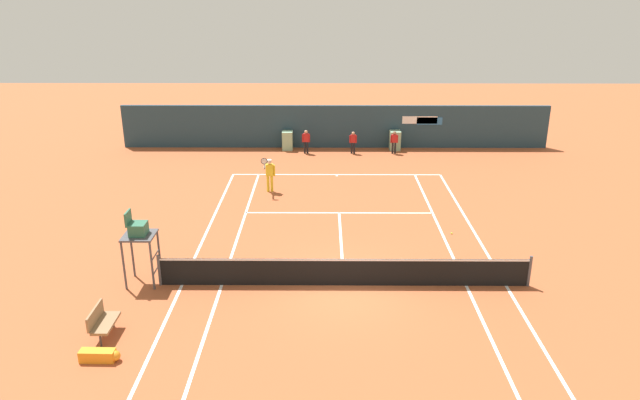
{
  "coord_description": "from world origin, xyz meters",
  "views": [
    {
      "loc": [
        -0.68,
        -17.18,
        9.39
      ],
      "look_at": [
        -0.82,
        5.83,
        0.8
      ],
      "focal_mm": 33.3,
      "sensor_mm": 36.0,
      "label": 1
    }
  ],
  "objects": [
    {
      "name": "ball_kid_left_post",
      "position": [
        1.01,
        15.64,
        0.74
      ],
      "size": [
        0.43,
        0.18,
        1.28
      ],
      "rotation": [
        0.0,
        0.0,
        3.12
      ],
      "color": "black",
      "rests_on": "ground_plane"
    },
    {
      "name": "tennis_net",
      "position": [
        0.0,
        0.0,
        0.51
      ],
      "size": [
        12.1,
        0.1,
        1.07
      ],
      "color": "#4C4C51",
      "rests_on": "ground_plane"
    },
    {
      "name": "sponsor_back_wall",
      "position": [
        0.04,
        16.97,
        1.21
      ],
      "size": [
        25.0,
        1.02,
        2.5
      ],
      "color": "#233D4C",
      "rests_on": "ground_plane"
    },
    {
      "name": "equipment_bag",
      "position": [
        -6.48,
        -4.13,
        0.16
      ],
      "size": [
        1.06,
        0.32,
        0.32
      ],
      "color": "orange",
      "rests_on": "ground_plane"
    },
    {
      "name": "ground_plane",
      "position": [
        -0.0,
        0.58,
        0.0
      ],
      "size": [
        80.0,
        80.0,
        0.01
      ],
      "color": "#A8512D"
    },
    {
      "name": "tennis_ball_by_sideline",
      "position": [
        1.39,
        1.7,
        0.03
      ],
      "size": [
        0.07,
        0.07,
        0.07
      ],
      "primitive_type": "sphere",
      "color": "#CCE033",
      "rests_on": "ground_plane"
    },
    {
      "name": "umpire_chair",
      "position": [
        -6.59,
        0.16,
        1.72
      ],
      "size": [
        1.0,
        1.0,
        2.52
      ],
      "rotation": [
        0.0,
        0.0,
        -1.57
      ],
      "color": "#47474C",
      "rests_on": "ground_plane"
    },
    {
      "name": "tennis_ball_near_service_line",
      "position": [
        4.37,
        4.17,
        0.03
      ],
      "size": [
        0.07,
        0.07,
        0.07
      ],
      "primitive_type": "sphere",
      "color": "#CCE033",
      "rests_on": "ground_plane"
    },
    {
      "name": "ball_kid_centre_post",
      "position": [
        -1.67,
        15.64,
        0.78
      ],
      "size": [
        0.46,
        0.19,
        1.36
      ],
      "rotation": [
        0.0,
        0.0,
        3.15
      ],
      "color": "black",
      "rests_on": "ground_plane"
    },
    {
      "name": "player_on_baseline",
      "position": [
        -3.19,
        9.09,
        0.95
      ],
      "size": [
        0.59,
        0.68,
        1.8
      ],
      "rotation": [
        0.0,
        0.0,
        3.21
      ],
      "color": "yellow",
      "rests_on": "ground_plane"
    },
    {
      "name": "ball_kid_right_post",
      "position": [
        3.35,
        15.64,
        0.75
      ],
      "size": [
        0.43,
        0.19,
        1.3
      ],
      "rotation": [
        0.0,
        0.0,
        3.22
      ],
      "color": "black",
      "rests_on": "ground_plane"
    },
    {
      "name": "player_bench",
      "position": [
        -6.83,
        -2.99,
        0.51
      ],
      "size": [
        0.54,
        1.16,
        0.88
      ],
      "rotation": [
        0.0,
        0.0,
        -1.57
      ],
      "color": "#38383D",
      "rests_on": "ground_plane"
    }
  ]
}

